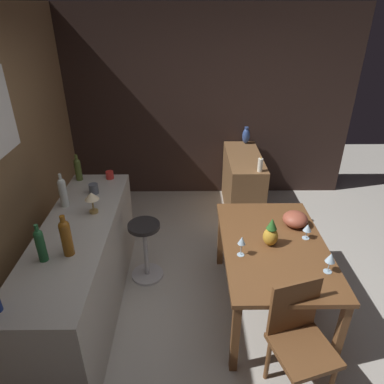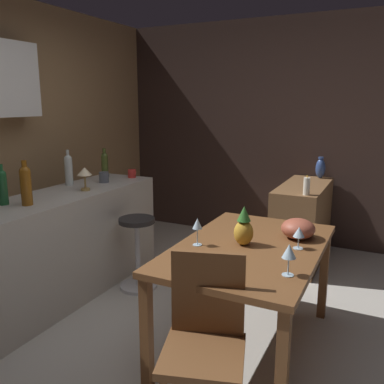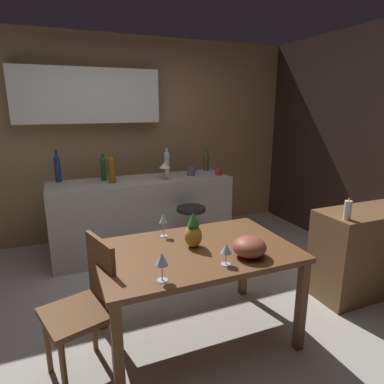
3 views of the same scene
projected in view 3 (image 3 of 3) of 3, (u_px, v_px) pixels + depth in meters
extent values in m
plane|color=#B7B2A8|center=(164.00, 315.00, 2.82)|extent=(9.00, 9.00, 0.00)
cube|color=#9E7A51|center=(113.00, 140.00, 4.37)|extent=(5.20, 0.10, 2.60)
cube|color=white|center=(87.00, 96.00, 4.02)|extent=(1.70, 0.32, 0.64)
cube|color=#33231E|center=(371.00, 146.00, 3.70)|extent=(0.10, 4.40, 2.60)
cube|color=brown|center=(196.00, 251.00, 2.38)|extent=(1.40, 0.89, 0.04)
cube|color=brown|center=(100.00, 288.00, 2.59)|extent=(0.06, 0.06, 0.70)
cube|color=brown|center=(243.00, 260.00, 3.07)|extent=(0.06, 0.06, 0.70)
cube|color=brown|center=(118.00, 357.00, 1.88)|extent=(0.06, 0.06, 0.70)
cube|color=brown|center=(301.00, 306.00, 2.36)|extent=(0.06, 0.06, 0.70)
cube|color=#B2ADA3|center=(143.00, 216.00, 3.99)|extent=(2.10, 0.60, 0.90)
cube|color=brown|center=(369.00, 251.00, 3.12)|extent=(1.10, 0.44, 0.82)
cube|color=brown|center=(77.00, 314.00, 2.10)|extent=(0.50, 0.50, 0.04)
cube|color=brown|center=(101.00, 272.00, 2.15)|extent=(0.14, 0.37, 0.46)
cylinder|color=brown|center=(64.00, 373.00, 1.94)|extent=(0.04, 0.04, 0.44)
cylinder|color=brown|center=(48.00, 343.00, 2.18)|extent=(0.04, 0.04, 0.44)
cylinder|color=brown|center=(114.00, 348.00, 2.13)|extent=(0.04, 0.04, 0.44)
cylinder|color=brown|center=(94.00, 324.00, 2.37)|extent=(0.04, 0.04, 0.44)
cylinder|color=#262323|center=(191.00, 209.00, 3.63)|extent=(0.32, 0.32, 0.04)
cylinder|color=silver|center=(191.00, 236.00, 3.71)|extent=(0.04, 0.04, 0.62)
cylinder|color=silver|center=(191.00, 261.00, 3.78)|extent=(0.34, 0.34, 0.03)
cylinder|color=silver|center=(226.00, 264.00, 2.14)|extent=(0.06, 0.06, 0.00)
cylinder|color=silver|center=(226.00, 258.00, 2.13)|extent=(0.01, 0.01, 0.08)
cone|color=silver|center=(226.00, 248.00, 2.11)|extent=(0.07, 0.07, 0.07)
cylinder|color=silver|center=(164.00, 236.00, 2.60)|extent=(0.06, 0.06, 0.00)
cylinder|color=silver|center=(164.00, 229.00, 2.59)|extent=(0.01, 0.01, 0.11)
cone|color=silver|center=(163.00, 218.00, 2.57)|extent=(0.06, 0.06, 0.07)
cylinder|color=silver|center=(162.00, 280.00, 1.94)|extent=(0.07, 0.07, 0.00)
cylinder|color=silver|center=(162.00, 272.00, 1.93)|extent=(0.01, 0.01, 0.10)
cone|color=silver|center=(162.00, 259.00, 1.91)|extent=(0.08, 0.08, 0.08)
ellipsoid|color=gold|center=(193.00, 236.00, 2.39)|extent=(0.13, 0.13, 0.16)
cone|color=#2D6B28|center=(193.00, 219.00, 2.36)|extent=(0.09, 0.09, 0.10)
ellipsoid|color=#9E4C38|center=(249.00, 247.00, 2.24)|extent=(0.23, 0.23, 0.14)
cylinder|color=silver|center=(167.00, 164.00, 4.15)|extent=(0.07, 0.07, 0.24)
sphere|color=silver|center=(167.00, 155.00, 4.12)|extent=(0.07, 0.07, 0.07)
cylinder|color=silver|center=(167.00, 150.00, 4.11)|extent=(0.03, 0.03, 0.06)
cylinder|color=navy|center=(58.00, 170.00, 3.71)|extent=(0.07, 0.07, 0.26)
sphere|color=navy|center=(57.00, 159.00, 3.68)|extent=(0.07, 0.07, 0.07)
cylinder|color=navy|center=(56.00, 153.00, 3.66)|extent=(0.03, 0.03, 0.08)
cylinder|color=#8C5114|center=(112.00, 172.00, 3.66)|extent=(0.08, 0.08, 0.26)
sphere|color=#8C5114|center=(111.00, 160.00, 3.63)|extent=(0.08, 0.08, 0.08)
cylinder|color=#8C5114|center=(111.00, 155.00, 3.62)|extent=(0.04, 0.04, 0.06)
cylinder|color=#1E592D|center=(103.00, 170.00, 3.79)|extent=(0.07, 0.07, 0.23)
sphere|color=#1E592D|center=(103.00, 160.00, 3.76)|extent=(0.07, 0.07, 0.07)
cylinder|color=#1E592D|center=(102.00, 156.00, 3.75)|extent=(0.03, 0.03, 0.06)
cylinder|color=#475623|center=(206.00, 163.00, 4.37)|extent=(0.07, 0.07, 0.21)
sphere|color=#475623|center=(206.00, 155.00, 4.35)|extent=(0.07, 0.07, 0.07)
cylinder|color=#475623|center=(206.00, 151.00, 4.33)|extent=(0.03, 0.03, 0.06)
cylinder|color=red|center=(219.00, 172.00, 4.11)|extent=(0.08, 0.08, 0.08)
torus|color=red|center=(222.00, 171.00, 4.13)|extent=(0.05, 0.01, 0.05)
cylinder|color=#515660|center=(191.00, 172.00, 4.07)|extent=(0.09, 0.09, 0.10)
torus|color=#515660|center=(195.00, 171.00, 4.09)|extent=(0.05, 0.01, 0.05)
cylinder|color=#A58447|center=(165.00, 178.00, 3.87)|extent=(0.08, 0.08, 0.02)
cylinder|color=#A58447|center=(165.00, 173.00, 3.86)|extent=(0.02, 0.02, 0.12)
cone|color=beige|center=(165.00, 165.00, 3.83)|extent=(0.13, 0.13, 0.07)
cylinder|color=white|center=(348.00, 210.00, 2.73)|extent=(0.06, 0.06, 0.16)
ellipsoid|color=yellow|center=(349.00, 199.00, 2.70)|extent=(0.01, 0.01, 0.03)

